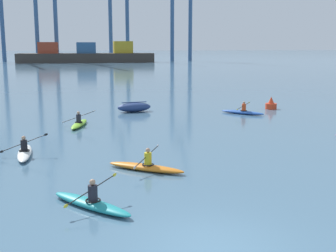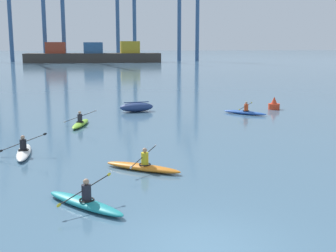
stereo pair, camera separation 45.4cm
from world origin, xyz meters
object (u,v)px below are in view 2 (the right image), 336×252
at_px(container_barge, 94,55).
at_px(kayak_blue, 245,112).
at_px(gantry_crane_east_mid, 126,6).
at_px(kayak_teal, 85,202).
at_px(kayak_white, 24,151).
at_px(kayak_orange, 143,166).
at_px(channel_buoy, 274,105).
at_px(kayak_lime, 80,123).
at_px(gantry_crane_east, 189,4).
at_px(capsized_dinghy, 137,107).

distance_m(container_barge, kayak_blue, 101.96).
bearing_deg(container_barge, gantry_crane_east_mid, 53.97).
distance_m(kayak_teal, kayak_white, 7.87).
relative_size(kayak_blue, kayak_white, 0.83).
height_order(kayak_teal, kayak_orange, same).
relative_size(kayak_teal, kayak_orange, 0.94).
height_order(kayak_blue, kayak_white, kayak_white).
bearing_deg(gantry_crane_east_mid, kayak_orange, -94.00).
distance_m(channel_buoy, kayak_blue, 3.77).
bearing_deg(kayak_lime, kayak_blue, 13.30).
relative_size(gantry_crane_east, capsized_dinghy, 13.22).
bearing_deg(kayak_teal, channel_buoy, 53.32).
xyz_separation_m(kayak_orange, kayak_white, (-5.19, 3.48, 0.00)).
bearing_deg(kayak_teal, kayak_white, 111.79).
bearing_deg(gantry_crane_east_mid, capsized_dinghy, -93.91).
bearing_deg(gantry_crane_east, kayak_white, -105.69).
bearing_deg(kayak_lime, container_barge, 89.38).
distance_m(container_barge, capsized_dinghy, 98.80).
bearing_deg(gantry_crane_east_mid, channel_buoy, -88.42).
xyz_separation_m(kayak_orange, kayak_blue, (9.07, 13.52, 0.00)).
distance_m(gantry_crane_east_mid, kayak_white, 128.15).
xyz_separation_m(kayak_lime, kayak_white, (-2.40, -7.24, -0.00)).
relative_size(container_barge, gantry_crane_east, 1.07).
bearing_deg(gantry_crane_east, channel_buoy, -98.50).
distance_m(capsized_dinghy, kayak_blue, 8.20).
xyz_separation_m(container_barge, kayak_blue, (10.73, -101.37, -1.94)).
relative_size(capsized_dinghy, kayak_orange, 0.88).
xyz_separation_m(gantry_crane_east, kayak_white, (-33.32, -118.62, -17.48)).
xyz_separation_m(gantry_crane_east_mid, gantry_crane_east, (19.06, -7.54, 0.13)).
xyz_separation_m(container_barge, gantry_crane_east, (29.79, 7.21, 15.54)).
distance_m(gantry_crane_east_mid, kayak_teal, 135.08).
xyz_separation_m(capsized_dinghy, kayak_blue, (7.77, -2.63, -0.18)).
distance_m(gantry_crane_east_mid, kayak_lime, 120.77).
relative_size(gantry_crane_east, kayak_orange, 11.61).
xyz_separation_m(capsized_dinghy, channel_buoy, (10.91, -0.55, 0.01)).
bearing_deg(kayak_orange, kayak_teal, -120.58).
relative_size(gantry_crane_east, kayak_teal, 12.34).
xyz_separation_m(gantry_crane_east, channel_buoy, (-15.92, -106.50, -17.29)).
relative_size(gantry_crane_east_mid, gantry_crane_east, 0.97).
relative_size(capsized_dinghy, kayak_teal, 0.93).
xyz_separation_m(gantry_crane_east_mid, kayak_white, (-14.26, -126.16, -17.35)).
distance_m(capsized_dinghy, kayak_white, 14.24).
xyz_separation_m(gantry_crane_east_mid, kayak_teal, (-11.34, -133.48, -17.35)).
height_order(gantry_crane_east, channel_buoy, gantry_crane_east).
bearing_deg(capsized_dinghy, kayak_orange, -94.62).
bearing_deg(kayak_lime, kayak_teal, -87.94).
distance_m(container_barge, kayak_teal, 118.74).
distance_m(gantry_crane_east, kayak_blue, 111.62).
relative_size(kayak_lime, kayak_white, 1.01).
relative_size(kayak_orange, kayak_blue, 1.10).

